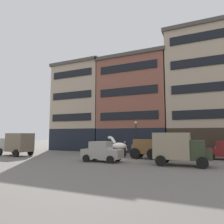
{
  "coord_description": "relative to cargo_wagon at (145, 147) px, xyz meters",
  "views": [
    {
      "loc": [
        8.77,
        -19.08,
        2.47
      ],
      "look_at": [
        -0.61,
        1.94,
        5.01
      ],
      "focal_mm": 32.87,
      "sensor_mm": 36.0,
      "label": 1
    }
  ],
  "objects": [
    {
      "name": "ground_plane",
      "position": [
        -3.14,
        -1.82,
        -1.15
      ],
      "size": [
        120.0,
        120.0,
        0.0
      ],
      "primitive_type": "plane",
      "color": "slate"
    },
    {
      "name": "building_far_left",
      "position": [
        -12.95,
        7.89,
        6.0
      ],
      "size": [
        8.89,
        5.83,
        14.2
      ],
      "color": "black",
      "rests_on": "ground_plane"
    },
    {
      "name": "building_center_left",
      "position": [
        -3.69,
        7.89,
        5.86
      ],
      "size": [
        10.34,
        5.83,
        13.94
      ],
      "color": "black",
      "rests_on": "ground_plane"
    },
    {
      "name": "building_center_right",
      "position": [
        6.12,
        7.88,
        7.09
      ],
      "size": [
        9.97,
        5.83,
        16.39
      ],
      "color": "#33281E",
      "rests_on": "ground_plane"
    },
    {
      "name": "cargo_wagon",
      "position": [
        0.0,
        0.0,
        0.0
      ],
      "size": [
        2.94,
        1.58,
        1.98
      ],
      "color": "brown",
      "rests_on": "ground_plane"
    },
    {
      "name": "draft_horse",
      "position": [
        -2.95,
        0.0,
        0.12
      ],
      "size": [
        2.35,
        0.65,
        2.3
      ],
      "color": "beige",
      "rests_on": "ground_plane"
    },
    {
      "name": "delivery_truck_near",
      "position": [
        -14.61,
        -3.23,
        0.28
      ],
      "size": [
        4.49,
        2.46,
        2.62
      ],
      "color": "gray",
      "rests_on": "ground_plane"
    },
    {
      "name": "delivery_truck_far",
      "position": [
        3.77,
        -3.43,
        0.28
      ],
      "size": [
        4.35,
        2.13,
        2.62
      ],
      "color": "#2D3823",
      "rests_on": "ground_plane"
    },
    {
      "name": "sedan_light",
      "position": [
        -3.02,
        -3.82,
        -0.23
      ],
      "size": [
        3.71,
        1.87,
        1.83
      ],
      "color": "gray",
      "rests_on": "ground_plane"
    },
    {
      "name": "pedestrian_officer",
      "position": [
        -2.92,
        1.99,
        -0.17
      ],
      "size": [
        0.38,
        0.38,
        1.79
      ],
      "color": "black",
      "rests_on": "ground_plane"
    },
    {
      "name": "streetlamp_curbside",
      "position": [
        -2.06,
        3.59,
        1.52
      ],
      "size": [
        0.32,
        0.32,
        4.12
      ],
      "color": "black",
      "rests_on": "ground_plane"
    },
    {
      "name": "fire_hydrant_curbside",
      "position": [
        -4.27,
        3.14,
        -0.72
      ],
      "size": [
        0.24,
        0.24,
        0.83
      ],
      "color": "maroon",
      "rests_on": "ground_plane"
    }
  ]
}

